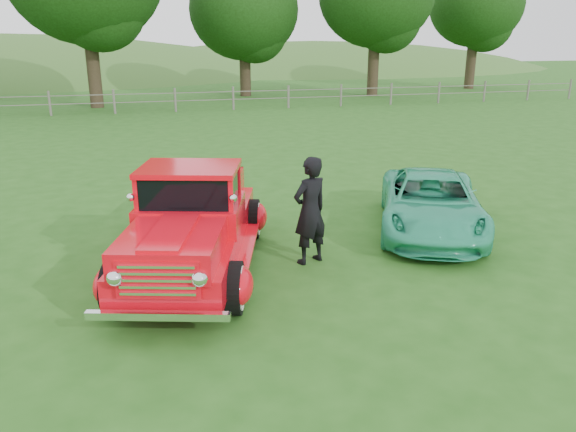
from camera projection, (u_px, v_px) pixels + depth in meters
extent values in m
plane|color=#215215|center=(283.00, 290.00, 8.62)|extent=(140.00, 140.00, 0.00)
ellipsoid|color=#3D6926|center=(313.00, 98.00, 71.74)|extent=(72.00, 52.00, 14.00)
cube|color=#656155|center=(175.00, 101.00, 28.68)|extent=(48.00, 0.04, 0.04)
cube|color=#656155|center=(175.00, 93.00, 28.56)|extent=(48.00, 0.04, 0.04)
cylinder|color=black|center=(93.00, 61.00, 29.88)|extent=(0.70, 0.70, 4.84)
cylinder|color=black|center=(245.00, 66.00, 35.95)|extent=(0.70, 0.70, 3.74)
ellipsoid|color=black|center=(244.00, 10.00, 34.91)|extent=(6.80, 6.80, 6.12)
cylinder|color=black|center=(373.00, 61.00, 35.98)|extent=(0.70, 0.70, 4.40)
cylinder|color=black|center=(471.00, 59.00, 40.99)|extent=(0.70, 0.70, 4.18)
ellipsoid|color=black|center=(477.00, 4.00, 39.82)|extent=(6.60, 6.60, 5.94)
cylinder|color=black|center=(115.00, 287.00, 7.83)|extent=(0.45, 0.80, 0.76)
cylinder|color=black|center=(234.00, 288.00, 7.79)|extent=(0.45, 0.80, 0.76)
cylinder|color=black|center=(167.00, 218.00, 10.78)|extent=(0.45, 0.80, 0.76)
cylinder|color=black|center=(253.00, 219.00, 10.74)|extent=(0.45, 0.80, 0.76)
cube|color=red|center=(194.00, 236.00, 9.22)|extent=(2.80, 4.86, 0.44)
ellipsoid|color=red|center=(110.00, 284.00, 7.82)|extent=(0.61, 0.84, 0.54)
ellipsoid|color=red|center=(239.00, 285.00, 7.78)|extent=(0.61, 0.84, 0.54)
ellipsoid|color=red|center=(163.00, 216.00, 10.77)|extent=(0.61, 0.84, 0.54)
ellipsoid|color=red|center=(256.00, 217.00, 10.73)|extent=(0.61, 0.84, 0.54)
cube|color=red|center=(172.00, 248.00, 7.63)|extent=(1.73, 1.91, 0.42)
cube|color=red|center=(192.00, 214.00, 9.00)|extent=(1.91, 1.75, 0.44)
cube|color=black|center=(190.00, 186.00, 8.86)|extent=(1.70, 1.48, 0.50)
cube|color=red|center=(189.00, 169.00, 8.77)|extent=(1.80, 1.60, 0.08)
cube|color=red|center=(207.00, 193.00, 10.40)|extent=(1.68, 2.20, 0.45)
cube|color=white|center=(158.00, 281.00, 6.90)|extent=(1.05, 0.40, 0.50)
cube|color=white|center=(158.00, 316.00, 6.93)|extent=(1.76, 0.61, 0.10)
cube|color=white|center=(216.00, 204.00, 11.58)|extent=(1.67, 0.58, 0.10)
imported|color=#2CB080|center=(431.00, 203.00, 11.05)|extent=(3.44, 4.55, 1.15)
imported|color=black|center=(310.00, 211.00, 9.40)|extent=(0.79, 0.67, 1.85)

